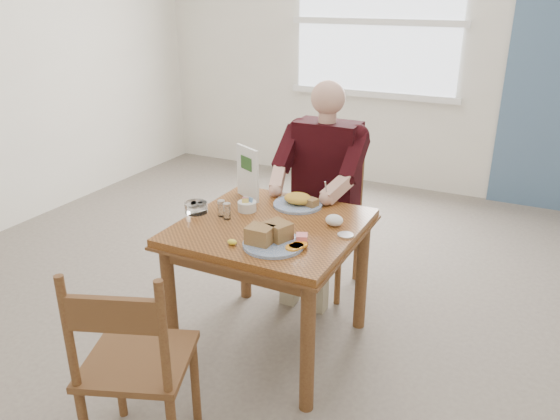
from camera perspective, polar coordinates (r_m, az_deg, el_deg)
The scene contains 16 objects.
floor at distance 3.23m, azimuth -0.89°, elevation -13.72°, with size 6.00×6.00×0.00m, color #685B54.
wall_back at distance 5.48m, azimuth 14.19°, elevation 16.35°, with size 5.50×5.50×0.00m, color white.
lemon_wedge at distance 2.62m, azimuth -5.02°, elevation -3.37°, with size 0.05×0.03×0.03m, color yellow.
napkin at distance 2.83m, azimuth 5.69°, elevation -1.07°, with size 0.09×0.08×0.06m, color white.
metal_dish at distance 2.72m, azimuth 6.85°, elevation -2.63°, with size 0.08×0.08×0.01m, color silver.
window at distance 5.53m, azimuth 10.07°, elevation 18.80°, with size 1.72×0.04×1.42m.
table at distance 2.90m, azimuth -0.96°, elevation -3.42°, with size 0.92×0.92×0.75m.
chair_far at distance 3.63m, azimuth 4.85°, elevation -0.84°, with size 0.42×0.42×0.95m.
chair_near at distance 2.36m, azimuth -14.99°, elevation -15.34°, with size 0.54×0.54×0.95m.
diner at distance 3.43m, azimuth 4.47°, elevation 3.75°, with size 0.53×0.56×1.39m.
near_plate at distance 2.60m, azimuth -0.79°, elevation -2.92°, with size 0.33×0.33×0.10m.
far_plate at distance 3.07m, azimuth 1.98°, elevation 0.92°, with size 0.34×0.34×0.08m.
caddy at distance 3.01m, azimuth -3.46°, elevation 0.41°, with size 0.11×0.11×0.08m.
shakers at distance 2.92m, azimuth -5.86°, elevation 0.05°, with size 0.10×0.07×0.09m.
creamer at distance 3.02m, azimuth -8.77°, elevation 0.29°, with size 0.14×0.14×0.06m.
menu at distance 3.15m, azimuth -3.41°, elevation 3.92°, with size 0.19×0.11×0.31m.
Camera 1 is at (1.21, -2.32, 1.89)m, focal length 35.00 mm.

